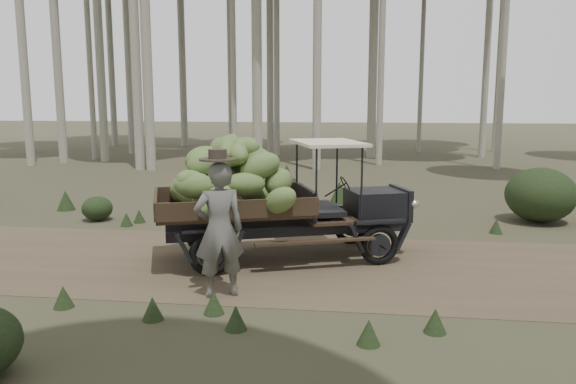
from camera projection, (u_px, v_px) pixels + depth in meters
name	position (u px, v px, depth m)	size (l,w,h in m)	color
ground	(384.00, 269.00, 9.10)	(120.00, 120.00, 0.00)	#473D2B
dirt_track	(384.00, 268.00, 9.09)	(70.00, 4.00, 0.01)	brown
banana_truck	(251.00, 185.00, 9.31)	(4.57, 2.99, 2.24)	black
farmer	(219.00, 228.00, 7.67)	(0.82, 0.70, 2.05)	#5B5853
undergrowth	(345.00, 271.00, 7.19)	(20.24, 21.70, 1.37)	#233319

